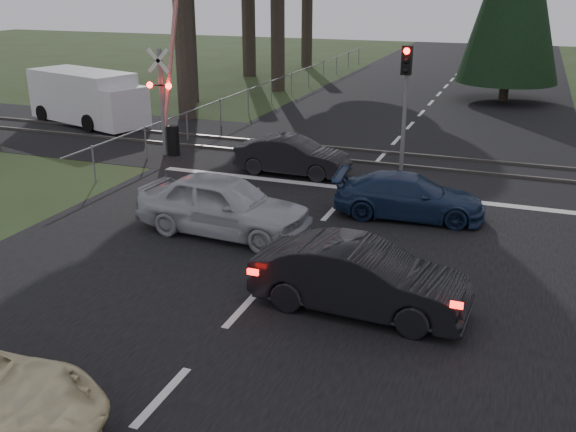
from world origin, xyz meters
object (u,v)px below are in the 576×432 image
at_px(crossing_signal, 168,99).
at_px(traffic_signal_center, 405,87).
at_px(dark_car_far, 292,156).
at_px(white_van, 89,98).
at_px(blue_sedan, 409,196).
at_px(dark_hatchback, 360,278).
at_px(silver_car, 224,205).

bearing_deg(crossing_signal, traffic_signal_center, 6.15).
relative_size(crossing_signal, dark_car_far, 1.86).
distance_m(crossing_signal, traffic_signal_center, 8.36).
distance_m(dark_car_far, white_van, 11.92).
bearing_deg(blue_sedan, traffic_signal_center, 8.26).
bearing_deg(dark_hatchback, crossing_signal, 49.01).
distance_m(crossing_signal, silver_car, 8.27).
relative_size(crossing_signal, traffic_signal_center, 1.70).
xyz_separation_m(crossing_signal, dark_hatchback, (9.41, -9.03, -1.38)).
distance_m(silver_car, blue_sedan, 5.00).
distance_m(crossing_signal, white_van, 7.13).
height_order(dark_hatchback, blue_sedan, dark_hatchback).
bearing_deg(crossing_signal, dark_hatchback, -43.83).
bearing_deg(dark_hatchback, white_van, 53.74).
distance_m(crossing_signal, dark_car_far, 5.25).
relative_size(traffic_signal_center, blue_sedan, 1.02).
height_order(silver_car, blue_sedan, silver_car).
distance_m(blue_sedan, white_van, 16.97).
bearing_deg(silver_car, dark_car_far, 6.66).
bearing_deg(silver_car, dark_hatchback, -118.66).
relative_size(silver_car, dark_car_far, 1.19).
distance_m(traffic_signal_center, silver_car, 8.07).
bearing_deg(dark_hatchback, blue_sedan, 3.62).
bearing_deg(traffic_signal_center, crossing_signal, -173.85).
bearing_deg(white_van, dark_hatchback, -21.69).
distance_m(crossing_signal, dark_hatchback, 13.11).
bearing_deg(white_van, blue_sedan, -7.09).
relative_size(crossing_signal, white_van, 1.12).
xyz_separation_m(traffic_signal_center, silver_car, (-3.06, -7.18, -2.05)).
xyz_separation_m(blue_sedan, dark_car_far, (-4.33, 2.74, 0.03)).
distance_m(traffic_signal_center, blue_sedan, 5.00).
bearing_deg(traffic_signal_center, dark_car_far, -153.79).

